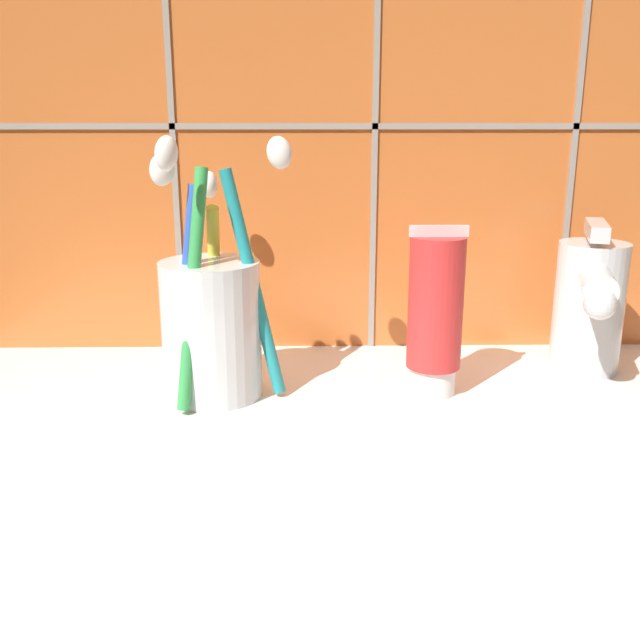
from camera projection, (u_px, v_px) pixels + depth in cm
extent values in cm
cube|color=white|center=(370.00, 452.00, 46.07)|extent=(66.98, 39.25, 2.00)
cube|color=#C6662D|center=(355.00, 41.00, 57.83)|extent=(76.98, 1.50, 55.59)
cube|color=gray|center=(355.00, 126.00, 58.84)|extent=(76.98, 0.24, 0.50)
cube|color=gray|center=(167.00, 40.00, 56.75)|extent=(0.50, 0.24, 55.59)
cube|color=gray|center=(377.00, 40.00, 57.04)|extent=(0.50, 0.24, 55.59)
cube|color=gray|center=(584.00, 40.00, 57.34)|extent=(0.50, 0.24, 55.59)
cylinder|color=silver|center=(212.00, 330.00, 51.64)|extent=(7.20, 7.20, 10.02)
cylinder|color=teal|center=(253.00, 285.00, 50.34)|extent=(4.41, 1.14, 16.27)
ellipsoid|color=white|center=(279.00, 153.00, 47.77)|extent=(2.19, 1.42, 2.51)
cylinder|color=yellow|center=(215.00, 290.00, 54.65)|extent=(1.91, 6.64, 13.70)
ellipsoid|color=white|center=(210.00, 185.00, 55.68)|extent=(1.66, 2.60, 2.69)
cylinder|color=blue|center=(186.00, 293.00, 50.06)|extent=(3.03, 2.32, 15.16)
ellipsoid|color=white|center=(162.00, 169.00, 47.08)|extent=(2.37, 2.14, 2.41)
cylinder|color=green|center=(192.00, 290.00, 48.49)|extent=(2.76, 4.34, 16.40)
ellipsoid|color=white|center=(166.00, 153.00, 44.24)|extent=(2.11, 2.48, 2.51)
cylinder|color=white|center=(432.00, 379.00, 53.01)|extent=(3.38, 3.38, 2.12)
cylinder|color=red|center=(436.00, 303.00, 51.39)|extent=(3.98, 3.98, 9.64)
cube|color=silver|center=(439.00, 231.00, 49.96)|extent=(4.18, 0.36, 0.80)
cylinder|color=silver|center=(588.00, 308.00, 56.79)|extent=(5.44, 5.44, 10.45)
cylinder|color=silver|center=(597.00, 281.00, 52.68)|extent=(4.38, 7.54, 2.45)
sphere|color=silver|center=(600.00, 304.00, 49.59)|extent=(2.28, 2.28, 2.28)
cube|color=silver|center=(597.00, 230.00, 55.08)|extent=(3.05, 6.15, 1.20)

